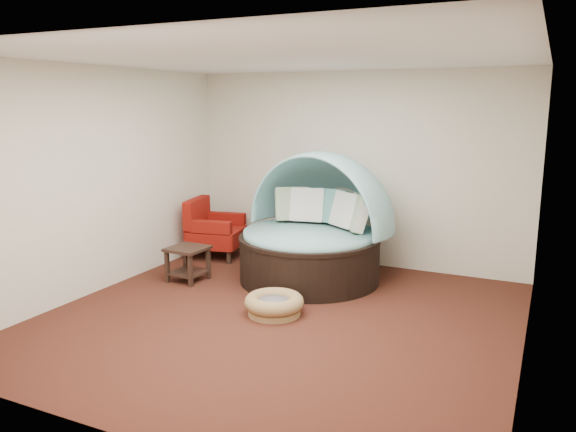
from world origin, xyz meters
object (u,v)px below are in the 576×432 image
at_px(red_armchair, 213,230).
at_px(side_table, 188,259).
at_px(pet_basket, 274,304).
at_px(canopy_daybed, 315,221).

distance_m(red_armchair, side_table, 1.22).
height_order(red_armchair, side_table, red_armchair).
height_order(pet_basket, side_table, side_table).
bearing_deg(side_table, canopy_daybed, 28.84).
distance_m(canopy_daybed, pet_basket, 1.58).
bearing_deg(pet_basket, red_armchair, 137.88).
height_order(canopy_daybed, pet_basket, canopy_daybed).
bearing_deg(side_table, pet_basket, -20.73).
relative_size(red_armchair, side_table, 1.80).
height_order(canopy_daybed, red_armchair, canopy_daybed).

